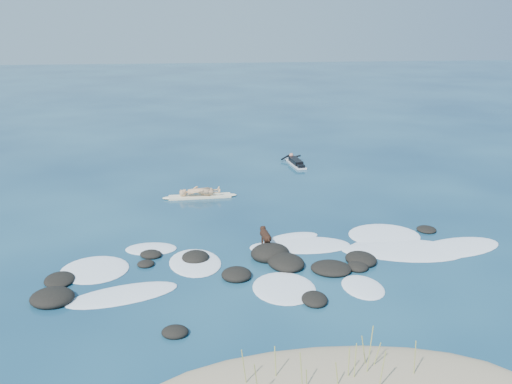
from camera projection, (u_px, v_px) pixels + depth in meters
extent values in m
plane|color=#0A2642|center=(277.00, 251.00, 19.56)|extent=(160.00, 160.00, 0.00)
cylinder|color=#979D4C|center=(349.00, 365.00, 12.28)|extent=(0.05, 0.11, 0.83)
cylinder|color=#979D4C|center=(244.00, 369.00, 12.02)|extent=(0.15, 0.13, 0.99)
cylinder|color=#979D4C|center=(302.00, 377.00, 11.70)|extent=(0.09, 0.20, 1.06)
cylinder|color=#979D4C|center=(415.00, 360.00, 12.33)|extent=(0.09, 0.10, 0.99)
cylinder|color=#979D4C|center=(382.00, 373.00, 11.84)|extent=(0.11, 0.08, 1.06)
cylinder|color=#979D4C|center=(275.00, 364.00, 12.34)|extent=(0.05, 0.19, 0.80)
cylinder|color=#979D4C|center=(337.00, 377.00, 11.97)|extent=(0.13, 0.03, 0.73)
cylinder|color=#979D4C|center=(370.00, 352.00, 12.40)|extent=(0.14, 0.11, 1.24)
cylinder|color=#979D4C|center=(364.00, 352.00, 12.72)|extent=(0.19, 0.08, 0.87)
cylinder|color=#979D4C|center=(355.00, 364.00, 12.22)|extent=(0.08, 0.11, 0.96)
cylinder|color=#979D4C|center=(257.00, 383.00, 11.53)|extent=(0.16, 0.23, 1.02)
cylinder|color=#979D4C|center=(377.00, 356.00, 12.72)|extent=(0.17, 0.05, 0.70)
ellipsoid|color=black|center=(236.00, 275.00, 17.58)|extent=(1.02, 1.04, 0.38)
ellipsoid|color=black|center=(175.00, 332.00, 14.45)|extent=(0.76, 0.69, 0.28)
ellipsoid|color=black|center=(358.00, 267.00, 18.19)|extent=(0.82, 0.87, 0.28)
ellipsoid|color=black|center=(361.00, 259.00, 18.68)|extent=(1.21, 1.33, 0.38)
ellipsoid|color=black|center=(426.00, 229.00, 21.40)|extent=(0.80, 0.85, 0.19)
ellipsoid|color=black|center=(151.00, 255.00, 19.12)|extent=(0.91, 0.83, 0.26)
ellipsoid|color=black|center=(315.00, 299.00, 16.09)|extent=(0.81, 0.97, 0.30)
ellipsoid|color=black|center=(146.00, 264.00, 18.43)|extent=(0.72, 0.70, 0.21)
ellipsoid|color=black|center=(195.00, 257.00, 18.83)|extent=(1.11, 1.12, 0.38)
ellipsoid|color=black|center=(52.00, 298.00, 16.13)|extent=(1.51, 1.47, 0.42)
ellipsoid|color=black|center=(331.00, 268.00, 18.03)|extent=(1.60, 1.50, 0.34)
ellipsoid|color=black|center=(59.00, 280.00, 17.31)|extent=(1.02, 1.20, 0.25)
ellipsoid|color=black|center=(270.00, 253.00, 19.02)|extent=(1.64, 1.56, 0.59)
ellipsoid|color=black|center=(286.00, 262.00, 18.40)|extent=(1.59, 1.70, 0.46)
ellipsoid|color=white|center=(294.00, 237.00, 20.73)|extent=(2.06, 1.32, 0.12)
ellipsoid|color=white|center=(458.00, 247.00, 19.85)|extent=(3.65, 2.39, 0.12)
ellipsoid|color=white|center=(363.00, 287.00, 16.95)|extent=(1.37, 1.79, 0.12)
ellipsoid|color=white|center=(195.00, 263.00, 18.62)|extent=(2.00, 2.52, 0.12)
ellipsoid|color=white|center=(95.00, 270.00, 18.12)|extent=(2.60, 2.59, 0.12)
ellipsoid|color=white|center=(284.00, 288.00, 16.89)|extent=(2.05, 2.34, 0.12)
ellipsoid|color=white|center=(123.00, 295.00, 16.48)|extent=(3.49, 2.14, 0.12)
ellipsoid|color=white|center=(151.00, 249.00, 19.72)|extent=(1.86, 1.28, 0.12)
ellipsoid|color=white|center=(384.00, 235.00, 20.94)|extent=(2.68, 2.44, 0.12)
ellipsoid|color=white|center=(378.00, 246.00, 19.93)|extent=(1.43, 1.00, 0.12)
ellipsoid|color=white|center=(407.00, 250.00, 19.63)|extent=(4.33, 2.84, 0.12)
ellipsoid|color=white|center=(304.00, 245.00, 20.05)|extent=(3.38, 1.87, 0.12)
ellipsoid|color=white|center=(372.00, 250.00, 19.61)|extent=(2.26, 1.50, 0.12)
ellipsoid|color=white|center=(265.00, 248.00, 19.83)|extent=(1.10, 0.90, 0.12)
cube|color=#F3EBC2|center=(200.00, 196.00, 25.27)|extent=(2.76, 0.67, 0.09)
ellipsoid|color=#F3EBC2|center=(231.00, 195.00, 25.48)|extent=(0.56, 0.33, 0.10)
ellipsoid|color=#F3EBC2|center=(169.00, 198.00, 25.07)|extent=(0.56, 0.33, 0.10)
imported|color=tan|center=(199.00, 176.00, 24.99)|extent=(0.45, 0.67, 1.78)
cube|color=silver|center=(296.00, 164.00, 30.77)|extent=(0.79, 2.37, 0.08)
ellipsoid|color=silver|center=(290.00, 159.00, 31.85)|extent=(0.33, 0.53, 0.09)
cube|color=black|center=(296.00, 161.00, 30.72)|extent=(0.58, 1.46, 0.23)
sphere|color=#AD6F5B|center=(291.00, 155.00, 31.45)|extent=(0.27, 0.27, 0.24)
cylinder|color=black|center=(285.00, 157.00, 31.57)|extent=(0.55, 0.37, 0.26)
cylinder|color=black|center=(296.00, 157.00, 31.70)|extent=(0.59, 0.26, 0.26)
cube|color=black|center=(300.00, 165.00, 30.00)|extent=(0.42, 0.62, 0.15)
cylinder|color=black|center=(266.00, 236.00, 19.59)|extent=(0.34, 0.60, 0.28)
sphere|color=black|center=(264.00, 233.00, 19.83)|extent=(0.32, 0.32, 0.29)
sphere|color=black|center=(268.00, 239.00, 19.35)|extent=(0.29, 0.29, 0.27)
sphere|color=black|center=(263.00, 229.00, 19.96)|extent=(0.23, 0.23, 0.21)
cone|color=black|center=(262.00, 228.00, 20.08)|extent=(0.12, 0.14, 0.11)
cone|color=black|center=(261.00, 227.00, 19.91)|extent=(0.10, 0.08, 0.10)
cone|color=black|center=(264.00, 226.00, 19.94)|extent=(0.10, 0.08, 0.10)
cylinder|color=black|center=(262.00, 242.00, 19.85)|extent=(0.08, 0.08, 0.38)
cylinder|color=black|center=(266.00, 242.00, 19.88)|extent=(0.08, 0.08, 0.38)
cylinder|color=black|center=(265.00, 246.00, 19.48)|extent=(0.08, 0.08, 0.38)
cylinder|color=black|center=(269.00, 246.00, 19.51)|extent=(0.08, 0.08, 0.38)
cylinder|color=black|center=(269.00, 239.00, 19.21)|extent=(0.08, 0.28, 0.16)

